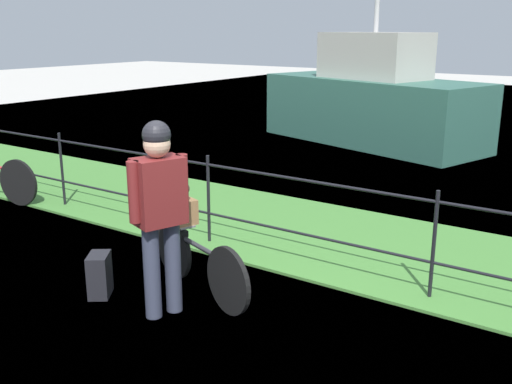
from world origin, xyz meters
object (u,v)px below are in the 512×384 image
object	(u,v)px
moored_boat_near	(372,101)
terrier_dog	(179,191)
bicycle_main	(198,261)
wooden_crate	(178,210)
backpack_on_paving	(100,275)
cyclist_person	(160,202)

from	to	relation	value
moored_boat_near	terrier_dog	bearing A→B (deg)	-79.18
moored_boat_near	bicycle_main	bearing A→B (deg)	-77.25
bicycle_main	wooden_crate	distance (m)	0.52
wooden_crate	bicycle_main	bearing A→B (deg)	-19.00
terrier_dog	moored_boat_near	world-z (taller)	moored_boat_near
wooden_crate	backpack_on_paving	distance (m)	0.93
cyclist_person	moored_boat_near	xyz separation A→B (m)	(-1.80, 8.38, -0.11)
wooden_crate	moored_boat_near	distance (m)	7.93
terrier_dog	cyclist_person	bearing A→B (deg)	-61.92
bicycle_main	cyclist_person	bearing A→B (deg)	-88.34
wooden_crate	terrier_dog	world-z (taller)	terrier_dog
cyclist_person	moored_boat_near	distance (m)	8.58
backpack_on_paving	moored_boat_near	bearing A→B (deg)	-29.09
moored_boat_near	wooden_crate	bearing A→B (deg)	-79.34
terrier_dog	wooden_crate	bearing A→B (deg)	161.00
terrier_dog	moored_boat_near	bearing A→B (deg)	100.82
wooden_crate	cyclist_person	distance (m)	0.73
bicycle_main	cyclist_person	world-z (taller)	cyclist_person
backpack_on_paving	cyclist_person	bearing A→B (deg)	-120.99
terrier_dog	cyclist_person	xyz separation A→B (m)	(0.31, -0.58, 0.08)
terrier_dog	bicycle_main	bearing A→B (deg)	-19.00
moored_boat_near	cyclist_person	bearing A→B (deg)	-77.87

